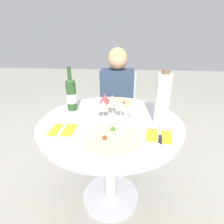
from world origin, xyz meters
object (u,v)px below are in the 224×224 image
seated_diner (116,107)px  wine_bottle (71,94)px  pizza_large (112,137)px  tall_carafe (162,99)px  chair_behind_diner (117,111)px  dining_table (110,139)px

seated_diner → wine_bottle: 0.74m
pizza_large → tall_carafe: size_ratio=0.88×
seated_diner → tall_carafe: (0.35, -0.74, 0.38)m
seated_diner → pizza_large: (0.04, -0.99, 0.22)m
chair_behind_diner → pizza_large: 1.19m
dining_table → seated_diner: bearing=90.2°
dining_table → wine_bottle: 0.46m
chair_behind_diner → pizza_large: bearing=91.9°
dining_table → pizza_large: bearing=-81.8°
seated_diner → wine_bottle: seated_diner is taller
pizza_large → wine_bottle: size_ratio=0.93×
seated_diner → tall_carafe: seated_diner is taller
pizza_large → tall_carafe: bearing=38.8°
seated_diner → pizza_large: 1.01m
chair_behind_diner → tall_carafe: bearing=111.2°
dining_table → pizza_large: pizza_large is taller
tall_carafe → pizza_large: bearing=-141.2°
chair_behind_diner → pizza_large: chair_behind_diner is taller
seated_diner → tall_carafe: size_ratio=3.32×
dining_table → chair_behind_diner: 0.91m
tall_carafe → dining_table: bearing=-179.2°
chair_behind_diner → tall_carafe: 1.08m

